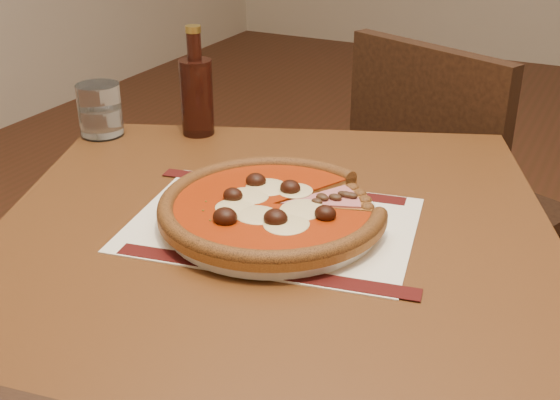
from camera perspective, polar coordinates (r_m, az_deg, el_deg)
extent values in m
cube|color=#4F2616|center=(2.27, 15.78, -8.13)|extent=(5.00, 6.00, 0.02)
cube|color=#5C3115|center=(1.02, -0.51, -2.96)|extent=(1.04, 1.04, 0.04)
cylinder|color=#5C3115|center=(1.58, -12.14, -8.20)|extent=(0.05, 0.05, 0.71)
cylinder|color=#5C3115|center=(1.54, 14.10, -9.38)|extent=(0.05, 0.05, 0.71)
cube|color=black|center=(1.83, 14.56, -1.00)|extent=(0.54, 0.54, 0.04)
cylinder|color=black|center=(1.99, 20.99, -6.90)|extent=(0.04, 0.04, 0.40)
cylinder|color=black|center=(2.15, 12.93, -3.25)|extent=(0.04, 0.04, 0.40)
cylinder|color=black|center=(1.73, 14.99, -11.30)|extent=(0.04, 0.04, 0.40)
cylinder|color=black|center=(1.91, 6.37, -6.68)|extent=(0.04, 0.04, 0.40)
cube|color=black|center=(1.59, 11.52, 4.58)|extent=(0.40, 0.20, 0.43)
cube|color=white|center=(1.01, -0.61, -1.98)|extent=(0.45, 0.35, 0.00)
cylinder|color=white|center=(1.01, -0.61, -1.48)|extent=(0.30, 0.30, 0.02)
cylinder|color=#A06326|center=(1.00, -0.61, -0.72)|extent=(0.33, 0.33, 0.01)
torus|color=brown|center=(1.00, -0.61, -0.41)|extent=(0.33, 0.33, 0.02)
cylinder|color=#8D2506|center=(1.00, -0.61, -0.36)|extent=(0.28, 0.28, 0.00)
ellipsoid|color=beige|center=(1.03, 1.12, 0.84)|extent=(0.05, 0.05, 0.01)
ellipsoid|color=beige|center=(1.06, -1.26, 1.74)|extent=(0.05, 0.05, 0.01)
ellipsoid|color=beige|center=(1.02, -2.93, 0.57)|extent=(0.05, 0.05, 0.01)
ellipsoid|color=beige|center=(0.98, -5.18, -0.59)|extent=(0.05, 0.05, 0.01)
ellipsoid|color=beige|center=(0.95, -2.13, -1.26)|extent=(0.05, 0.05, 0.01)
ellipsoid|color=beige|center=(0.93, 0.80, -2.20)|extent=(0.05, 0.05, 0.01)
ellipsoid|color=beige|center=(0.97, 2.02, -0.69)|extent=(0.05, 0.05, 0.01)
ellipsoid|color=black|center=(1.03, 1.22, 1.80)|extent=(0.03, 0.03, 0.02)
ellipsoid|color=black|center=(1.06, -2.35, 2.53)|extent=(0.03, 0.03, 0.02)
ellipsoid|color=black|center=(1.00, -3.94, 0.96)|extent=(0.03, 0.03, 0.02)
ellipsoid|color=black|center=(0.94, -4.85, -0.92)|extent=(0.03, 0.03, 0.02)
ellipsoid|color=black|center=(0.93, -0.35, -0.97)|extent=(0.03, 0.03, 0.02)
ellipsoid|color=black|center=(0.95, 4.03, -0.59)|extent=(0.03, 0.03, 0.02)
ellipsoid|color=#361F13|center=(1.00, 2.90, -0.02)|extent=(0.02, 0.01, 0.01)
ellipsoid|color=#361F13|center=(1.01, 5.14, 0.15)|extent=(0.02, 0.01, 0.01)
ellipsoid|color=#361F13|center=(1.00, 2.84, 0.17)|extent=(0.02, 0.01, 0.01)
ellipsoid|color=#361F13|center=(1.02, 4.96, 0.48)|extent=(0.02, 0.01, 0.01)
ellipsoid|color=#361F13|center=(1.01, 2.73, 0.35)|extent=(0.02, 0.01, 0.01)
ellipsoid|color=#361F13|center=(1.03, 4.68, 0.80)|extent=(0.02, 0.01, 0.01)
ellipsoid|color=#361F13|center=(1.02, 2.55, 0.52)|extent=(0.02, 0.01, 0.01)
cylinder|color=white|center=(1.37, -14.42, 7.10)|extent=(0.10, 0.10, 0.10)
cylinder|color=#37140D|center=(1.34, -6.78, 8.28)|extent=(0.06, 0.06, 0.14)
cylinder|color=#37140D|center=(1.32, -6.99, 12.11)|extent=(0.03, 0.03, 0.06)
cylinder|color=olive|center=(1.31, -7.08, 13.62)|extent=(0.03, 0.03, 0.01)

